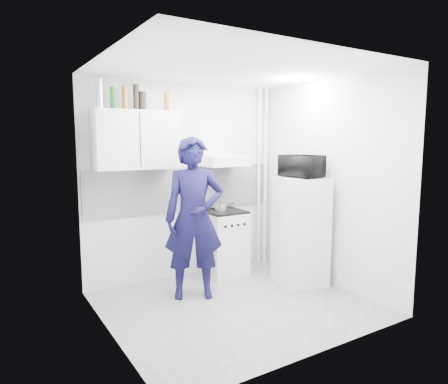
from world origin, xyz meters
TOP-DOWN VIEW (x-y plane):
  - floor at (0.00, 0.00)m, footprint 2.80×2.80m
  - ceiling at (0.00, 0.00)m, footprint 2.80×2.80m
  - wall_back at (0.00, 1.25)m, footprint 2.80×0.00m
  - wall_left at (-1.40, 0.00)m, footprint 0.00×2.60m
  - wall_right at (1.40, 0.00)m, footprint 0.00×2.60m
  - person at (-0.28, 0.46)m, footprint 0.81×0.69m
  - stove at (0.46, 1.00)m, footprint 0.54×0.54m
  - fridge at (1.10, 0.16)m, footprint 0.70×0.70m
  - stove_top at (0.46, 1.00)m, footprint 0.51×0.51m
  - saucepan at (0.42, 1.03)m, footprint 0.17×0.17m
  - microwave at (1.10, 0.16)m, footprint 0.54×0.39m
  - bottle_a at (-1.15, 1.07)m, footprint 0.08×0.08m
  - bottle_b at (-1.00, 1.07)m, footprint 0.07×0.07m
  - bottle_c at (-0.86, 1.07)m, footprint 0.07×0.07m
  - bottle_d at (-0.73, 1.07)m, footprint 0.07×0.07m
  - canister_a at (-0.64, 1.07)m, footprint 0.09×0.09m
  - bottle_e at (-0.33, 1.07)m, footprint 0.06×0.06m
  - upper_cabinet at (-0.75, 1.07)m, footprint 1.00×0.35m
  - range_hood at (0.45, 1.00)m, footprint 0.60×0.50m
  - backsplash at (0.00, 1.24)m, footprint 2.74×0.03m
  - pipe_a at (1.30, 1.17)m, footprint 0.05×0.05m
  - pipe_b at (1.18, 1.17)m, footprint 0.04×0.04m
  - ceiling_spot_fixture at (1.00, 0.20)m, footprint 0.10×0.10m

SIDE VIEW (x-z plane):
  - floor at x=0.00m, z-range 0.00..0.00m
  - stove at x=0.46m, z-range 0.00..0.86m
  - fridge at x=1.10m, z-range 0.00..1.38m
  - stove_top at x=0.46m, z-range 0.86..0.89m
  - saucepan at x=0.42m, z-range 0.89..0.98m
  - person at x=-0.28m, z-range 0.00..1.89m
  - backsplash at x=0.00m, z-range 0.90..1.50m
  - wall_left at x=-1.40m, z-range 0.00..2.60m
  - wall_right at x=1.40m, z-range 0.00..2.60m
  - pipe_a at x=1.30m, z-range 0.00..2.60m
  - pipe_b at x=1.18m, z-range 0.00..2.60m
  - wall_back at x=0.00m, z-range -0.10..2.70m
  - microwave at x=1.10m, z-range 1.38..1.66m
  - range_hood at x=0.45m, z-range 1.50..1.64m
  - upper_cabinet at x=-0.75m, z-range 1.50..2.20m
  - canister_a at x=-0.64m, z-range 2.20..2.42m
  - bottle_e at x=-0.33m, z-range 2.20..2.45m
  - bottle_b at x=-1.00m, z-range 2.20..2.46m
  - bottle_c at x=-0.86m, z-range 2.20..2.48m
  - bottle_d at x=-0.73m, z-range 2.20..2.50m
  - bottle_a at x=-1.15m, z-range 2.20..2.54m
  - ceiling_spot_fixture at x=1.00m, z-range 2.56..2.58m
  - ceiling at x=0.00m, z-range 2.60..2.60m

